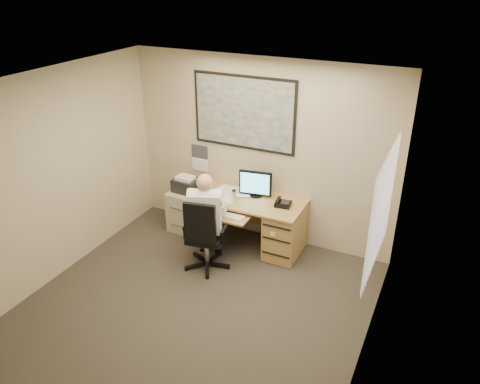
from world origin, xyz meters
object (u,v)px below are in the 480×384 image
at_px(desk, 270,222).
at_px(office_chair, 204,248).
at_px(person, 207,222).
at_px(filing_cabinet, 187,206).

distance_m(desk, office_chair, 1.05).
bearing_deg(person, office_chair, -117.99).
bearing_deg(office_chair, desk, 41.95).
xyz_separation_m(desk, office_chair, (-0.63, -0.83, -0.13)).
distance_m(filing_cabinet, office_chair, 1.16).
bearing_deg(desk, filing_cabinet, 178.97).
relative_size(desk, filing_cabinet, 1.79).
height_order(filing_cabinet, office_chair, office_chair).
relative_size(desk, person, 1.17).
xyz_separation_m(filing_cabinet, office_chair, (0.78, -0.86, -0.07)).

